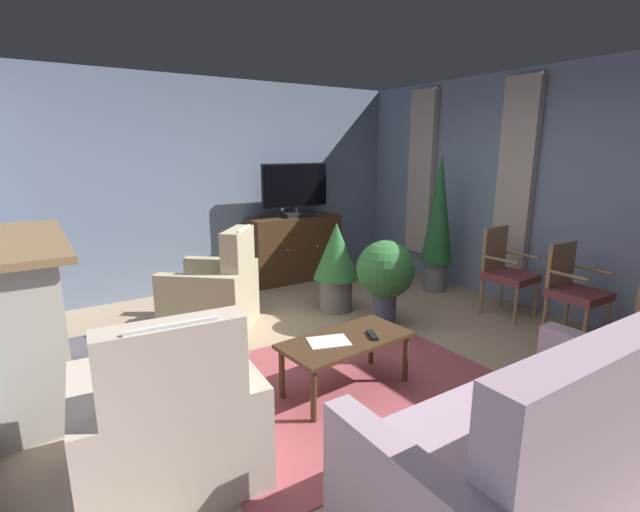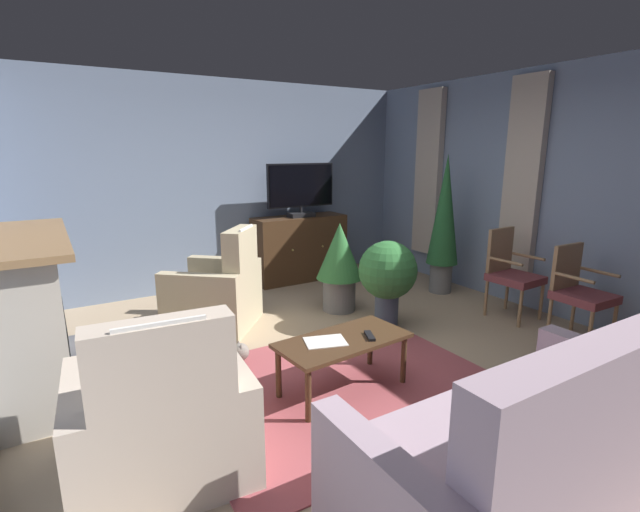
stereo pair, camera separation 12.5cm
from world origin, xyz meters
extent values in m
cube|color=tan|center=(0.00, 0.00, -0.02)|extent=(5.81, 6.19, 0.04)
cube|color=slate|center=(0.00, 2.84, 1.35)|extent=(5.81, 0.10, 2.71)
cube|color=slate|center=(2.65, 0.00, 1.35)|extent=(0.10, 6.19, 2.71)
cube|color=#B2A393|center=(2.54, 0.24, 1.49)|extent=(0.10, 0.44, 2.27)
cube|color=#B2A393|center=(2.54, 1.74, 1.49)|extent=(0.10, 0.44, 2.27)
cube|color=#9E474C|center=(-0.31, -0.33, 0.01)|extent=(2.38, 1.92, 0.01)
cube|color=#4C4C51|center=(-1.93, 0.90, 0.02)|extent=(0.50, 1.78, 0.04)
cube|color=#ADA393|center=(-2.35, 0.90, 0.58)|extent=(0.44, 1.58, 1.16)
cube|color=black|center=(-2.17, 0.90, 0.32)|extent=(0.10, 0.89, 0.52)
cube|color=olive|center=(-2.31, 0.90, 1.18)|extent=(0.56, 1.74, 0.05)
cube|color=black|center=(0.87, 2.49, 0.03)|extent=(1.26, 0.39, 0.06)
cube|color=#422B19|center=(0.87, 2.49, 0.46)|extent=(1.32, 0.45, 0.91)
sphere|color=tan|center=(0.63, 2.25, 0.50)|extent=(0.03, 0.03, 0.03)
sphere|color=tan|center=(1.10, 2.25, 0.50)|extent=(0.03, 0.03, 0.03)
cube|color=black|center=(0.87, 2.44, 0.94)|extent=(0.36, 0.20, 0.06)
cylinder|color=black|center=(0.87, 2.44, 1.01)|extent=(0.04, 0.04, 0.08)
cube|color=black|center=(0.87, 2.44, 1.34)|extent=(1.00, 0.05, 0.59)
cube|color=black|center=(0.87, 2.41, 1.34)|extent=(0.96, 0.01, 0.55)
cube|color=#422B19|center=(-0.34, -0.40, 0.42)|extent=(1.05, 0.57, 0.03)
cylinder|color=#422B19|center=(0.10, -0.17, 0.20)|extent=(0.04, 0.04, 0.40)
cylinder|color=#422B19|center=(-0.82, -0.24, 0.20)|extent=(0.04, 0.04, 0.40)
cylinder|color=#422B19|center=(0.13, -0.56, 0.20)|extent=(0.04, 0.04, 0.40)
cylinder|color=#422B19|center=(-0.78, -0.63, 0.20)|extent=(0.04, 0.04, 0.40)
cube|color=black|center=(-0.16, -0.48, 0.44)|extent=(0.11, 0.18, 0.02)
cube|color=silver|center=(-0.49, -0.38, 0.44)|extent=(0.35, 0.30, 0.01)
cube|color=#AD93A3|center=(-0.18, -1.79, 0.20)|extent=(1.66, 0.93, 0.41)
cube|color=#AD93A3|center=(-0.18, -2.15, 0.72)|extent=(1.66, 0.20, 0.63)
cube|color=#AD93A3|center=(0.72, -1.79, 0.31)|extent=(0.15, 0.93, 0.63)
cube|color=#B2A899|center=(-0.27, -1.93, 0.53)|extent=(0.37, 0.16, 0.36)
cube|color=#C6B29E|center=(-1.73, -0.60, 0.21)|extent=(0.76, 0.91, 0.43)
cube|color=#C6B29E|center=(-1.76, -0.93, 0.73)|extent=(0.70, 0.24, 0.62)
cube|color=#C6B29E|center=(-2.14, -0.56, 0.31)|extent=(0.20, 0.86, 0.63)
cube|color=#C6B29E|center=(-1.32, -0.64, 0.31)|extent=(0.20, 0.86, 0.63)
cube|color=white|center=(-1.77, -1.00, 0.94)|extent=(0.42, 0.06, 0.24)
cube|color=tan|center=(-0.76, 1.41, 0.23)|extent=(0.98, 0.96, 0.46)
cube|color=tan|center=(-0.52, 1.21, 0.76)|extent=(0.51, 0.55, 0.59)
cube|color=tan|center=(-0.98, 1.15, 0.33)|extent=(0.70, 0.63, 0.66)
cube|color=tan|center=(-0.53, 1.68, 0.33)|extent=(0.70, 0.63, 0.66)
cube|color=white|center=(-0.46, 1.16, 0.95)|extent=(0.25, 0.29, 0.24)
cylinder|color=#93704C|center=(1.94, -1.43, 0.21)|extent=(0.04, 0.04, 0.41)
cube|color=brown|center=(2.15, -0.82, 0.45)|extent=(0.46, 0.48, 0.08)
cube|color=#93704C|center=(2.15, -0.61, 0.69)|extent=(0.41, 0.05, 0.48)
cylinder|color=#93704C|center=(1.95, -1.02, 0.21)|extent=(0.04, 0.04, 0.41)
cylinder|color=#93704C|center=(2.33, -1.03, 0.21)|extent=(0.04, 0.04, 0.41)
cylinder|color=#93704C|center=(1.96, -0.61, 0.21)|extent=(0.04, 0.04, 0.41)
cylinder|color=#93704C|center=(2.35, -0.63, 0.21)|extent=(0.04, 0.04, 0.41)
cylinder|color=#93704C|center=(2.35, -0.83, 0.67)|extent=(0.04, 0.37, 0.03)
cylinder|color=#93704C|center=(1.94, -0.82, 0.67)|extent=(0.04, 0.37, 0.03)
cube|color=brown|center=(2.15, -0.07, 0.45)|extent=(0.47, 0.50, 0.08)
cube|color=#93704C|center=(2.14, 0.15, 0.71)|extent=(0.41, 0.06, 0.53)
cylinder|color=#93704C|center=(1.96, -0.29, 0.21)|extent=(0.04, 0.04, 0.41)
cylinder|color=#93704C|center=(2.35, -0.27, 0.21)|extent=(0.04, 0.04, 0.41)
cylinder|color=#93704C|center=(1.94, 0.13, 0.21)|extent=(0.04, 0.04, 0.41)
cylinder|color=#93704C|center=(2.33, 0.15, 0.21)|extent=(0.04, 0.04, 0.41)
cylinder|color=#93704C|center=(2.35, -0.06, 0.67)|extent=(0.05, 0.39, 0.03)
cylinder|color=#93704C|center=(1.94, -0.08, 0.67)|extent=(0.05, 0.39, 0.03)
cylinder|color=slate|center=(2.16, 1.02, 0.19)|extent=(0.28, 0.28, 0.39)
cone|color=#235B2D|center=(2.16, 1.02, 1.08)|extent=(0.40, 0.40, 1.38)
cylinder|color=#3D4C5B|center=(0.77, 0.44, 0.18)|extent=(0.24, 0.24, 0.35)
sphere|color=#2D6B33|center=(0.77, 0.44, 0.62)|extent=(0.60, 0.60, 0.60)
cylinder|color=slate|center=(0.64, 1.13, 0.19)|extent=(0.38, 0.38, 0.38)
cone|color=#2D6B33|center=(0.64, 1.13, 0.70)|extent=(0.53, 0.53, 0.64)
ellipsoid|color=gray|center=(-1.08, 0.41, 0.10)|extent=(0.34, 0.23, 0.20)
sphere|color=gray|center=(-0.87, 0.39, 0.13)|extent=(0.15, 0.15, 0.15)
cone|color=gray|center=(-0.87, 0.43, 0.20)|extent=(0.04, 0.04, 0.04)
cone|color=gray|center=(-0.87, 0.35, 0.20)|extent=(0.04, 0.04, 0.04)
cylinder|color=gray|center=(-1.34, 0.48, 0.06)|extent=(0.23, 0.06, 0.07)
camera|label=1|loc=(-2.26, -2.97, 1.83)|focal=25.53mm
camera|label=2|loc=(-2.15, -3.04, 1.83)|focal=25.53mm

